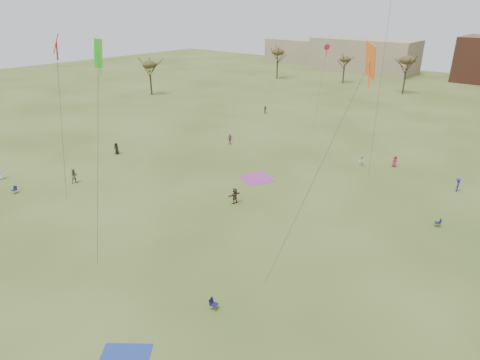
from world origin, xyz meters
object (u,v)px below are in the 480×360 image
Objects in this scene: camp_chair_left at (14,191)px; flyer_near_left at (0,172)px; camp_chair_right at (437,224)px; camp_chair_center at (214,306)px.

flyer_near_left is at bearing 151.60° from camp_chair_left.
camp_chair_left is 46.48m from camp_chair_right.
flyer_near_left reaches higher than camp_chair_center.
camp_chair_center is 24.59m from camp_chair_right.
flyer_near_left is 51.04m from camp_chair_right.
flyer_near_left reaches higher than camp_chair_right.
camp_chair_right is at bearing -33.36° from camp_chair_center.
camp_chair_right is at bearing -25.69° from flyer_near_left.
camp_chair_center is at bearing -52.51° from flyer_near_left.
flyer_near_left is 2.22× the size of camp_chair_left.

